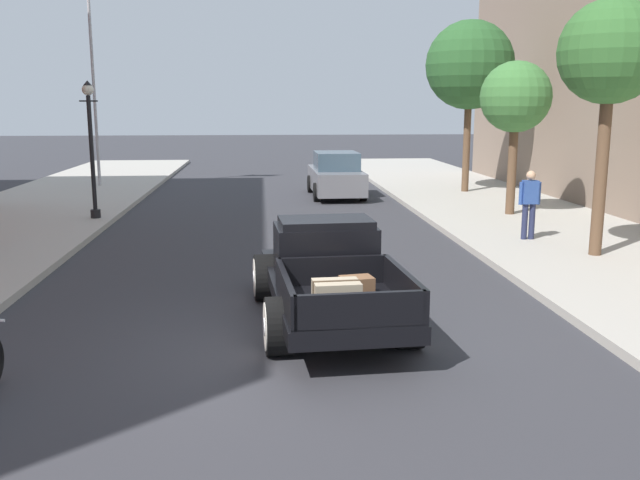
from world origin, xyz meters
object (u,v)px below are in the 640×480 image
at_px(car_background_grey, 336,176).
at_px(street_tree_third, 470,65).
at_px(hotrod_truck_black, 326,271).
at_px(street_tree_second, 516,98).
at_px(flagpole, 97,41).
at_px(street_lamp_far, 91,139).
at_px(street_tree_nearest, 611,54).
at_px(pedestrian_sidewalk_right, 529,201).

xyz_separation_m(car_background_grey, street_tree_third, (4.88, -0.02, 3.97)).
relative_size(hotrod_truck_black, street_tree_second, 1.13).
relative_size(car_background_grey, flagpole, 0.47).
distance_m(car_background_grey, street_tree_third, 6.29).
height_order(street_lamp_far, street_tree_second, street_tree_second).
distance_m(street_tree_nearest, street_tree_second, 5.74).
relative_size(pedestrian_sidewalk_right, flagpole, 0.18).
bearing_deg(hotrod_truck_black, street_tree_second, 55.13).
height_order(flagpole, street_tree_nearest, flagpole).
xyz_separation_m(street_lamp_far, street_tree_third, (12.37, 5.17, 2.36)).
bearing_deg(street_tree_nearest, car_background_grey, 111.65).
relative_size(car_background_grey, street_tree_nearest, 0.81).
relative_size(street_lamp_far, street_tree_nearest, 0.72).
xyz_separation_m(hotrod_truck_black, street_lamp_far, (-5.76, 9.40, 1.63)).
bearing_deg(street_lamp_far, street_tree_second, -1.40).
bearing_deg(street_tree_nearest, pedestrian_sidewalk_right, 113.07).
bearing_deg(street_tree_third, street_lamp_far, -157.31).
bearing_deg(flagpole, car_background_grey, -19.17).
bearing_deg(street_lamp_far, car_background_grey, 34.70).
bearing_deg(pedestrian_sidewalk_right, street_tree_third, 82.49).
distance_m(car_background_grey, street_lamp_far, 9.25).
bearing_deg(street_tree_second, street_tree_third, 87.24).
height_order(pedestrian_sidewalk_right, street_lamp_far, street_lamp_far).
bearing_deg(street_lamp_far, pedestrian_sidewalk_right, -20.38).
distance_m(street_lamp_far, street_tree_third, 13.61).
relative_size(pedestrian_sidewalk_right, street_tree_third, 0.27).
relative_size(hotrod_truck_black, street_tree_third, 0.81).
height_order(hotrod_truck_black, street_lamp_far, street_lamp_far).
bearing_deg(street_tree_second, street_tree_nearest, -91.83).
relative_size(car_background_grey, street_lamp_far, 1.12).
bearing_deg(car_background_grey, street_tree_third, -0.19).
height_order(street_lamp_far, flagpole, flagpole).
bearing_deg(street_tree_third, street_tree_second, -92.76).
relative_size(street_lamp_far, flagpole, 0.42).
height_order(hotrod_truck_black, flagpole, flagpole).
distance_m(hotrod_truck_black, flagpole, 19.81).
height_order(hotrod_truck_black, street_tree_third, street_tree_third).
height_order(hotrod_truck_black, car_background_grey, car_background_grey).
height_order(flagpole, street_tree_second, flagpole).
bearing_deg(street_tree_third, flagpole, 167.22).
bearing_deg(pedestrian_sidewalk_right, street_tree_second, 75.92).
distance_m(hotrod_truck_black, street_tree_nearest, 7.91).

